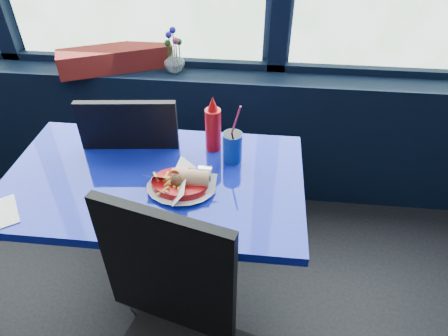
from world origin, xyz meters
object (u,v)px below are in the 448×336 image
planter_box (116,58)px  flower_vase (174,59)px  food_basket (182,183)px  ketchup_bottle (213,127)px  soda_cup (232,146)px  near_table (158,209)px  chair_near_back (147,164)px

planter_box → flower_vase: 0.33m
food_basket → planter_box: bearing=145.3°
planter_box → food_basket: 1.07m
planter_box → ketchup_bottle: bearing=-69.1°
planter_box → soda_cup: 1.01m
planter_box → food_basket: (0.54, -0.92, -0.08)m
near_table → flower_vase: bearing=95.4°
food_basket → ketchup_bottle: 0.30m
chair_near_back → near_table: bearing=106.0°
chair_near_back → planter_box: size_ratio=1.57×
chair_near_back → soda_cup: (0.44, -0.17, 0.26)m
food_basket → chair_near_back: bearing=149.6°
near_table → planter_box: bearing=115.7°
soda_cup → food_basket: bearing=-130.2°
planter_box → soda_cup: size_ratio=2.26×
near_table → flower_vase: size_ratio=4.93×
flower_vase → food_basket: bearing=-77.0°
flower_vase → food_basket: flower_vase is taller
near_table → flower_vase: flower_vase is taller
ketchup_bottle → soda_cup: (0.09, -0.07, -0.04)m
ketchup_bottle → food_basket: bearing=-106.9°
planter_box → ketchup_bottle: 0.89m
food_basket → ketchup_bottle: ketchup_bottle is taller
chair_near_back → food_basket: (0.26, -0.37, 0.22)m
flower_vase → soda_cup: size_ratio=0.89×
near_table → planter_box: size_ratio=1.94×
ketchup_bottle → planter_box: bearing=134.7°
planter_box → soda_cup: (0.72, -0.71, -0.04)m
flower_vase → ketchup_bottle: 0.71m
food_basket → flower_vase: bearing=127.7°
flower_vase → food_basket: (0.21, -0.92, -0.09)m
planter_box → ketchup_bottle: size_ratio=2.44×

